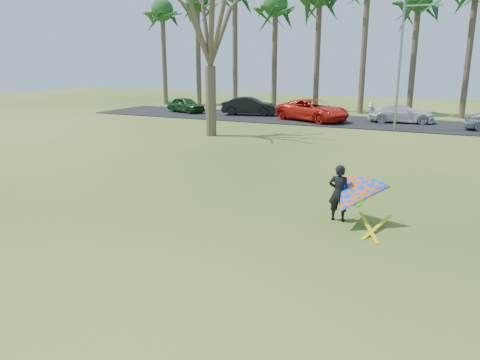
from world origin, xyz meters
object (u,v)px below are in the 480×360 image
at_px(streetlight, 403,61).
at_px(kite_flyer, 351,196).
at_px(car_2, 313,110).
at_px(car_1, 250,106).
at_px(bare_tree_left, 210,18).
at_px(car_3, 401,113).
at_px(car_0, 186,105).

distance_m(streetlight, kite_flyer, 19.82).
distance_m(car_2, kite_flyer, 22.84).
bearing_deg(kite_flyer, car_2, 109.08).
distance_m(car_1, kite_flyer, 26.41).
height_order(bare_tree_left, car_2, bare_tree_left).
height_order(bare_tree_left, car_1, bare_tree_left).
relative_size(bare_tree_left, car_1, 2.15).
bearing_deg(car_2, streetlight, -84.81).
distance_m(bare_tree_left, car_3, 15.97).
relative_size(bare_tree_left, car_0, 2.55).
relative_size(car_1, car_3, 0.97).
xyz_separation_m(streetlight, kite_flyer, (1.07, -19.46, -3.62)).
xyz_separation_m(streetlight, car_1, (-12.15, 3.41, -3.66)).
xyz_separation_m(car_1, car_3, (11.91, 0.48, -0.07)).
bearing_deg(car_0, bare_tree_left, -123.20).
height_order(car_0, car_1, car_1).
xyz_separation_m(streetlight, car_3, (-0.24, 3.89, -3.73)).
xyz_separation_m(car_2, kite_flyer, (7.46, -21.58, -0.01)).
bearing_deg(bare_tree_left, car_3, 47.66).
bearing_deg(streetlight, car_3, 93.51).
relative_size(car_2, car_3, 1.23).
xyz_separation_m(car_0, car_1, (5.95, 0.38, 0.09)).
height_order(bare_tree_left, kite_flyer, bare_tree_left).
bearing_deg(kite_flyer, car_3, 93.20).
bearing_deg(car_1, car_2, -115.41).
xyz_separation_m(streetlight, car_0, (-18.10, 3.03, -3.76)).
xyz_separation_m(bare_tree_left, car_1, (-1.99, 10.41, -6.11)).
xyz_separation_m(car_2, car_3, (6.16, 1.76, -0.12)).
bearing_deg(car_0, car_1, -67.94).
height_order(streetlight, car_1, streetlight).
xyz_separation_m(car_0, kite_flyer, (19.16, -22.49, 0.14)).
distance_m(streetlight, car_1, 13.14).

